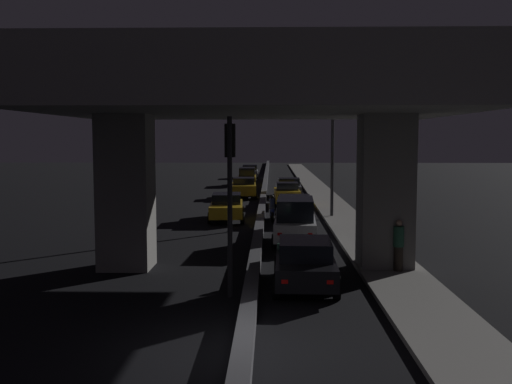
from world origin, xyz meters
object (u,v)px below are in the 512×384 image
object	(u,v)px
car_taxi_yellow_lead_oncoming	(227,207)
motorcycle_blue_filtering_far	(272,210)
car_white_second	(295,220)
pedestrian_on_sidewalk	(399,245)
motorcycle_white_filtering_near	(282,261)
car_black_lead	(305,262)
street_lamp	(328,132)
car_taxi_yellow_third_oncoming	(247,176)
car_silver_fourth_oncoming	(250,171)
car_silver_third	(294,208)
car_taxi_yellow_second_oncoming	(244,187)
car_grey_fifth	(289,187)
traffic_light_left_of_median	(230,175)
car_taxi_yellow_fourth	(287,194)
motorcycle_red_filtering_mid	(279,229)

from	to	relation	value
car_taxi_yellow_lead_oncoming	motorcycle_blue_filtering_far	bearing A→B (deg)	81.29
car_white_second	pedestrian_on_sidewalk	xyz separation A→B (m)	(3.20, -5.86, -0.02)
motorcycle_white_filtering_near	car_black_lead	bearing A→B (deg)	-146.59
street_lamp	car_taxi_yellow_third_oncoming	xyz separation A→B (m)	(-5.54, 24.13, -3.97)
car_silver_fourth_oncoming	street_lamp	bearing A→B (deg)	8.67
car_white_second	car_taxi_yellow_third_oncoming	size ratio (longest dim) A/B	0.97
car_black_lead	pedestrian_on_sidewalk	world-z (taller)	pedestrian_on_sidewalk
car_black_lead	car_silver_third	distance (m)	14.42
car_taxi_yellow_second_oncoming	car_grey_fifth	bearing A→B (deg)	101.81
motorcycle_blue_filtering_far	car_grey_fifth	bearing A→B (deg)	-9.31
car_taxi_yellow_second_oncoming	motorcycle_white_filtering_near	size ratio (longest dim) A/B	2.20
car_white_second	car_grey_fifth	xyz separation A→B (m)	(0.36, 21.04, -0.30)
car_grey_fifth	car_silver_fourth_oncoming	size ratio (longest dim) A/B	1.05
traffic_light_left_of_median	car_silver_fourth_oncoming	xyz separation A→B (m)	(-1.27, 52.05, -2.72)
car_taxi_yellow_lead_oncoming	car_taxi_yellow_fourth	bearing A→B (deg)	151.39
car_silver_third	car_grey_fifth	xyz separation A→B (m)	(0.12, 14.20, -0.04)
car_silver_third	car_grey_fifth	world-z (taller)	car_grey_fifth
car_silver_fourth_oncoming	traffic_light_left_of_median	bearing A→B (deg)	0.89
motorcycle_white_filtering_near	car_taxi_yellow_third_oncoming	bearing A→B (deg)	6.31
street_lamp	pedestrian_on_sidewalk	distance (m)	14.84
motorcycle_white_filtering_near	street_lamp	bearing A→B (deg)	-8.46
car_black_lead	car_taxi_yellow_third_oncoming	distance (m)	40.28
car_silver_third	car_taxi_yellow_second_oncoming	xyz separation A→B (m)	(-3.38, 13.32, 0.03)
pedestrian_on_sidewalk	car_silver_fourth_oncoming	bearing A→B (deg)	97.73
street_lamp	motorcycle_red_filtering_mid	world-z (taller)	street_lamp
car_white_second	car_grey_fifth	bearing A→B (deg)	1.58
car_grey_fifth	car_taxi_yellow_lead_oncoming	size ratio (longest dim) A/B	0.92
car_grey_fifth	car_silver_fourth_oncoming	distance (m)	22.68
traffic_light_left_of_median	car_silver_fourth_oncoming	distance (m)	52.14
car_silver_third	car_taxi_yellow_lead_oncoming	xyz separation A→B (m)	(-3.76, 0.62, -0.00)
car_white_second	motorcycle_blue_filtering_far	world-z (taller)	car_white_second
car_grey_fifth	pedestrian_on_sidewalk	distance (m)	27.05
car_silver_fourth_oncoming	motorcycle_red_filtering_mid	distance (m)	43.10
car_silver_third	car_taxi_yellow_second_oncoming	bearing A→B (deg)	16.45
car_black_lead	motorcycle_red_filtering_mid	size ratio (longest dim) A/B	2.22
car_taxi_yellow_lead_oncoming	motorcycle_white_filtering_near	distance (m)	14.20
car_taxi_yellow_third_oncoming	motorcycle_blue_filtering_far	bearing A→B (deg)	4.32
car_taxi_yellow_third_oncoming	traffic_light_left_of_median	bearing A→B (deg)	0.58
car_black_lead	car_taxi_yellow_second_oncoming	distance (m)	27.92
car_grey_fifth	motorcycle_white_filtering_near	size ratio (longest dim) A/B	2.28
car_grey_fifth	traffic_light_left_of_median	bearing A→B (deg)	175.45
street_lamp	motorcycle_blue_filtering_far	xyz separation A→B (m)	(-3.16, -1.23, -4.28)
car_taxi_yellow_third_oncoming	car_taxi_yellow_fourth	bearing A→B (deg)	9.84
motorcycle_red_filtering_mid	car_taxi_yellow_lead_oncoming	bearing A→B (deg)	19.33
car_taxi_yellow_fourth	motorcycle_blue_filtering_far	xyz separation A→B (m)	(-1.04, -7.59, -0.19)
car_silver_fourth_oncoming	pedestrian_on_sidewalk	xyz separation A→B (m)	(6.69, -49.24, 0.21)
street_lamp	car_black_lead	bearing A→B (deg)	-97.71
motorcycle_white_filtering_near	pedestrian_on_sidewalk	xyz separation A→B (m)	(3.89, 0.59, 0.42)
car_silver_fourth_oncoming	motorcycle_white_filtering_near	distance (m)	49.91
motorcycle_red_filtering_mid	motorcycle_blue_filtering_far	xyz separation A→B (m)	(-0.30, 6.82, 0.01)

